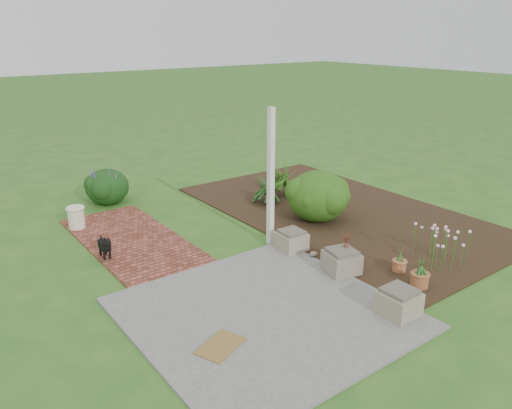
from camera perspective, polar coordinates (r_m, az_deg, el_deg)
ground at (r=8.98m, az=0.50°, el=-5.15°), size 80.00×80.00×0.00m
concrete_patio at (r=7.07m, az=0.97°, el=-12.26°), size 3.50×3.50×0.04m
brick_path at (r=9.62m, az=-14.05°, el=-3.92°), size 1.60×3.50×0.04m
garden_bed at (r=10.87m, az=9.46°, el=-0.86°), size 4.00×7.00×0.03m
veranda_post at (r=8.79m, az=1.69°, el=2.99°), size 0.10×0.10×2.50m
stone_trough_near at (r=7.20m, az=15.96°, el=-10.78°), size 0.49×0.49×0.32m
stone_trough_mid at (r=8.16m, az=9.74°, el=-6.51°), size 0.59×0.59×0.33m
stone_trough_far at (r=8.86m, az=4.07°, el=-4.19°), size 0.48×0.48×0.31m
coir_doormat at (r=6.40m, az=-4.08°, el=-15.81°), size 0.70×0.58×0.02m
black_dog at (r=8.85m, az=-16.88°, el=-4.47°), size 0.15×0.46×0.40m
cream_ceramic_urn at (r=10.37m, az=-19.86°, el=-1.42°), size 0.36×0.36×0.42m
evergreen_shrub at (r=10.20m, az=7.09°, el=1.11°), size 1.60×1.60×1.05m
agapanthus_clump_back at (r=11.66m, az=2.90°, el=3.21°), size 1.02×1.02×0.91m
agapanthus_clump_front at (r=11.15m, az=1.15°, el=2.13°), size 0.94×0.94×0.78m
pink_flower_patch at (r=8.86m, az=19.82°, el=-4.20°), size 1.36×1.36×0.66m
terracotta_pot_bronze at (r=8.30m, az=10.11°, el=-6.39°), size 0.36×0.36×0.27m
terracotta_pot_small_left at (r=8.45m, az=16.06°, el=-6.71°), size 0.26×0.26×0.18m
terracotta_pot_small_right at (r=8.04m, az=18.20°, el=-8.17°), size 0.30×0.30×0.22m
purple_flowering_bush at (r=11.69m, az=-16.66°, el=2.05°), size 1.00×1.00×0.82m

